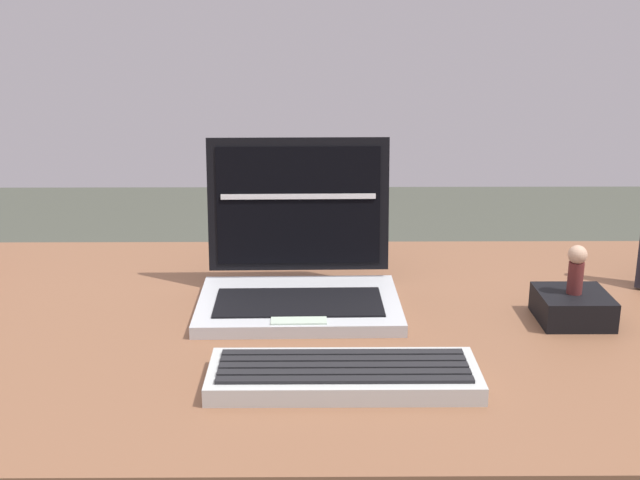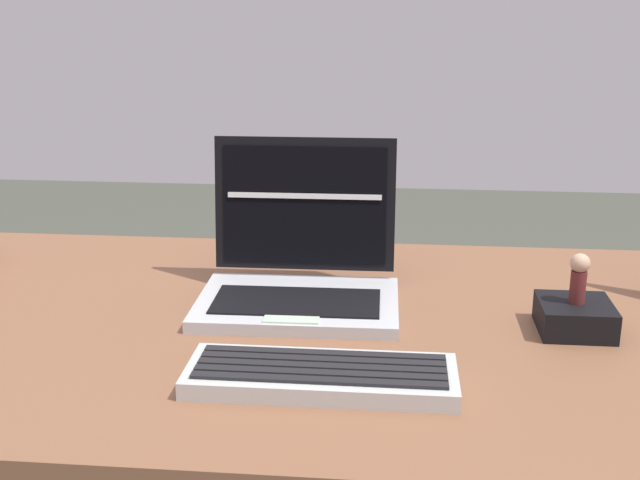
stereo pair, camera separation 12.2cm
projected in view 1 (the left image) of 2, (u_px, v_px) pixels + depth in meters
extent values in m
cube|color=brown|center=(236.00, 330.00, 1.20)|extent=(1.65, 0.81, 0.03)
cylinder|color=black|center=(636.00, 425.00, 1.65)|extent=(0.04, 0.04, 0.70)
cube|color=#B8BCBF|center=(299.00, 305.00, 1.23)|extent=(0.31, 0.22, 0.02)
cube|color=black|center=(299.00, 302.00, 1.21)|extent=(0.25, 0.12, 0.00)
cube|color=#B3C8B2|center=(299.00, 320.00, 1.15)|extent=(0.08, 0.04, 0.00)
cube|color=black|center=(298.00, 204.00, 1.31)|extent=(0.29, 0.04, 0.22)
cube|color=black|center=(298.00, 206.00, 1.30)|extent=(0.26, 0.03, 0.19)
cube|color=silver|center=(298.00, 197.00, 1.30)|extent=(0.25, 0.01, 0.01)
cube|color=#BABEBA|center=(344.00, 376.00, 1.00)|extent=(0.33, 0.12, 0.02)
cube|color=black|center=(345.00, 380.00, 0.96)|extent=(0.31, 0.01, 0.00)
cube|color=black|center=(344.00, 373.00, 0.98)|extent=(0.31, 0.01, 0.00)
cube|color=black|center=(344.00, 366.00, 0.99)|extent=(0.31, 0.01, 0.00)
cube|color=black|center=(343.00, 359.00, 1.01)|extent=(0.31, 0.01, 0.00)
cube|color=black|center=(343.00, 353.00, 1.03)|extent=(0.31, 0.01, 0.00)
cube|color=black|center=(573.00, 308.00, 1.19)|extent=(0.10, 0.10, 0.04)
cylinder|color=#592221|center=(576.00, 279.00, 1.17)|extent=(0.02, 0.02, 0.05)
sphere|color=tan|center=(578.00, 255.00, 1.16)|extent=(0.03, 0.03, 0.03)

